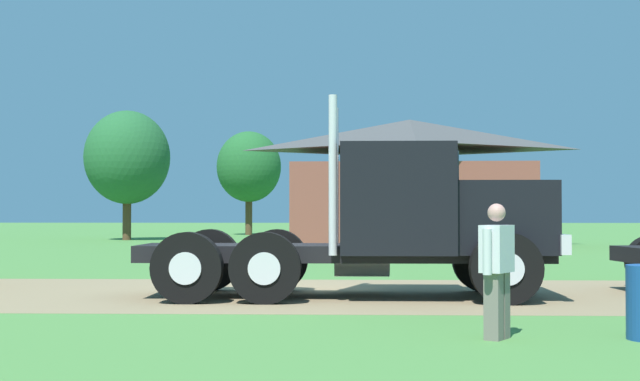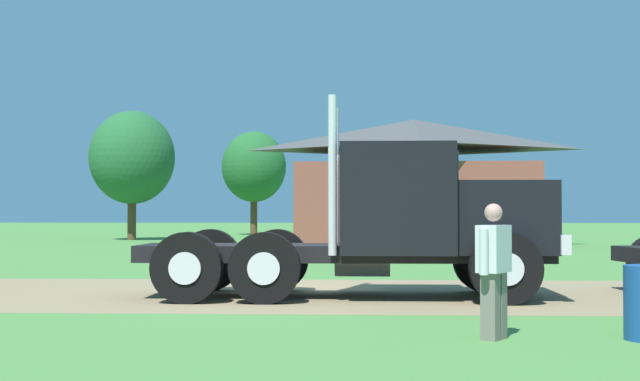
{
  "view_description": "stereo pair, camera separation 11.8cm",
  "coord_description": "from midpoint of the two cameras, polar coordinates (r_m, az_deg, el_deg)",
  "views": [
    {
      "loc": [
        1.31,
        -15.53,
        1.47
      ],
      "look_at": [
        0.76,
        -0.62,
        1.83
      ],
      "focal_mm": 48.75,
      "sensor_mm": 36.0,
      "label": 1
    },
    {
      "loc": [
        1.42,
        -15.52,
        1.47
      ],
      "look_at": [
        0.76,
        -0.62,
        1.83
      ],
      "focal_mm": 48.75,
      "sensor_mm": 36.0,
      "label": 2
    }
  ],
  "objects": [
    {
      "name": "shed_building",
      "position": [
        37.85,
        5.83,
        0.39
      ],
      "size": [
        10.54,
        7.0,
        5.48
      ],
      "color": "brown",
      "rests_on": "ground_plane"
    },
    {
      "name": "ground_plane",
      "position": [
        15.66,
        -2.93,
        -6.78
      ],
      "size": [
        200.0,
        200.0,
        0.0
      ],
      "primitive_type": "plane",
      "color": "#4A823C"
    },
    {
      "name": "truck_foreground_white",
      "position": [
        14.94,
        5.04,
        -2.1
      ],
      "size": [
        7.11,
        2.61,
        3.36
      ],
      "color": "black",
      "rests_on": "ground_plane"
    },
    {
      "name": "tree_mid",
      "position": [
        46.21,
        -12.61,
        2.12
      ],
      "size": [
        4.42,
        4.42,
        6.73
      ],
      "color": "#513823",
      "rests_on": "ground_plane"
    },
    {
      "name": "tree_right",
      "position": [
        55.25,
        -4.75,
        1.55
      ],
      "size": [
        4.08,
        4.08,
        6.58
      ],
      "color": "#513823",
      "rests_on": "ground_plane"
    },
    {
      "name": "visitor_standing_near",
      "position": [
        10.22,
        11.21,
        -4.9
      ],
      "size": [
        0.46,
        0.56,
        1.56
      ],
      "color": "silver",
      "rests_on": "ground_plane"
    },
    {
      "name": "dirt_track",
      "position": [
        15.65,
        -2.93,
        -6.76
      ],
      "size": [
        120.0,
        6.33,
        0.01
      ],
      "primitive_type": "cube",
      "color": "#8B7856",
      "rests_on": "ground_plane"
    }
  ]
}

